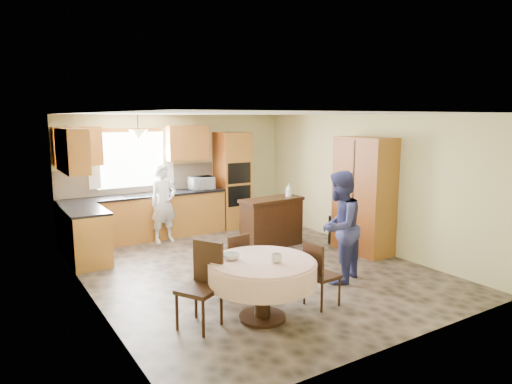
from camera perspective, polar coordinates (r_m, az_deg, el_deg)
The scene contains 36 objects.
floor at distance 7.56m, azimuth -0.55°, elevation -9.52°, with size 5.00×6.00×0.01m, color brown.
ceiling at distance 7.16m, azimuth -0.58°, elevation 9.78°, with size 5.00×6.00×0.01m, color white.
wall_back at distance 9.91m, azimuth -9.68°, elevation 2.29°, with size 5.00×0.02×2.50m, color #D3CB87.
wall_front at distance 5.00m, azimuth 17.78°, elevation -4.95°, with size 5.00×0.02×2.50m, color #D3CB87.
wall_left at distance 6.34m, azimuth -20.22°, elevation -2.12°, with size 0.02×6.00×2.50m, color #D3CB87.
wall_right at distance 8.81m, azimuth 13.44°, elevation 1.29°, with size 0.02×6.00×2.50m, color #D3CB87.
window at distance 9.52m, azimuth -15.27°, elevation 3.92°, with size 1.40×0.03×1.10m, color white.
curtain_left at distance 9.28m, azimuth -19.63°, elevation 3.89°, with size 0.22×0.02×1.15m, color white.
curtain_right at distance 9.71m, azimuth -10.95°, elevation 4.48°, with size 0.22×0.02×1.15m, color white.
base_cab_back at distance 9.48m, azimuth -13.60°, elevation -3.14°, with size 3.30×0.60×0.88m, color #BE8932.
counter_back at distance 9.39m, azimuth -13.71°, elevation -0.39°, with size 3.30×0.64×0.04m, color black.
base_cab_left at distance 8.30m, azimuth -20.49°, elevation -5.25°, with size 0.60×1.20×0.88m, color #BE8932.
counter_left at distance 8.20m, azimuth -20.67°, elevation -2.14°, with size 0.64×1.20×0.04m, color black.
backsplash at distance 9.62m, azimuth -14.32°, elevation 1.50°, with size 3.30×0.02×0.55m, color tan.
wall_cab_left at distance 9.11m, azimuth -21.43°, elevation 5.33°, with size 0.85×0.33×0.72m, color #BC6B2F.
wall_cab_right at distance 9.76m, azimuth -8.59°, elevation 6.10°, with size 0.90×0.33×0.72m, color #BC6B2F.
wall_cab_side at distance 8.04m, azimuth -22.03°, elevation 4.85°, with size 0.33×1.20×0.72m, color #BC6B2F.
oven_tower at distance 10.15m, azimuth -2.97°, elevation 1.49°, with size 0.66×0.62×2.12m, color #BE8932.
oven_upper at distance 9.86m, azimuth -2.09°, elevation 2.38°, with size 0.56×0.01×0.45m, color black.
oven_lower at distance 9.93m, azimuth -2.07°, elevation -0.49°, with size 0.56×0.01×0.45m, color black.
pendant at distance 9.03m, azimuth -14.51°, elevation 6.99°, with size 0.36×0.36×0.18m, color beige.
sideboard at distance 8.71m, azimuth 1.95°, elevation -3.99°, with size 1.22×0.50×0.87m, color #331D0E.
space_heater at distance 8.99m, azimuth 10.57°, elevation -4.77°, with size 0.41×0.28×0.56m, color black.
cupboard at distance 8.46m, azimuth 13.32°, elevation -0.42°, with size 0.55×1.10×2.10m, color #BE8932.
dining_table at distance 5.60m, azimuth 0.81°, elevation -10.11°, with size 1.31×1.31×0.75m.
chair_left at distance 5.49m, azimuth -6.65°, elevation -10.91°, with size 0.59×0.59×1.00m.
chair_back at distance 6.38m, azimuth -2.70°, elevation -8.63°, with size 0.42×0.42×0.86m.
chair_right at distance 6.03m, azimuth 7.80°, elevation -9.79°, with size 0.40×0.40×0.87m.
framed_picture at distance 8.95m, azimuth 12.06°, elevation 3.74°, with size 0.06×0.64×0.53m.
microwave at distance 9.77m, azimuth -6.84°, elevation 1.11°, with size 0.50×0.34×0.28m, color silver.
person_sink at distance 9.12m, azimuth -11.46°, elevation -1.41°, with size 0.56×0.37×1.55m, color silver.
person_dining at distance 6.88m, azimuth 10.36°, elevation -4.33°, with size 0.81×0.63×1.67m, color navy.
bowl_sideboard at distance 8.42m, azimuth -0.12°, elevation -1.25°, with size 0.20×0.20×0.05m, color #B2B2B2.
bottle_sideboard at distance 8.82m, azimuth 4.09°, elevation 0.07°, with size 0.12×0.12×0.31m, color silver.
cup_table at distance 5.44m, azimuth 2.57°, elevation -8.27°, with size 0.13×0.13×0.11m, color #B2B2B2.
bowl_table at distance 5.58m, azimuth -3.17°, elevation -8.04°, with size 0.22×0.22×0.07m, color #B2B2B2.
Camera 1 is at (-3.74, -6.10, 2.45)m, focal length 32.00 mm.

